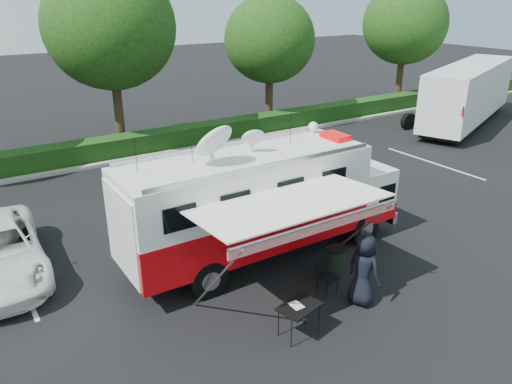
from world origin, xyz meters
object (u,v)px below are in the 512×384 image
white_suv (0,275)px  semi_trailer (469,94)px  command_truck (263,201)px  folding_table (299,307)px  trash_bin (335,262)px

white_suv → semi_trailer: semi_trailer is taller
command_truck → white_suv: size_ratio=1.60×
folding_table → semi_trailer: size_ratio=0.10×
command_truck → semi_trailer: command_truck is taller
white_suv → trash_bin: bearing=-29.8°
command_truck → folding_table: (-1.40, -3.61, -1.02)m
semi_trailer → folding_table: bearing=-153.1°
folding_table → command_truck: bearing=68.7°
trash_bin → semi_trailer: size_ratio=0.08×
folding_table → semi_trailer: 23.05m
white_suv → folding_table: bearing=-47.6°
trash_bin → semi_trailer: semi_trailer is taller
command_truck → white_suv: 7.78m
trash_bin → semi_trailer: bearing=26.2°
trash_bin → semi_trailer: 20.16m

